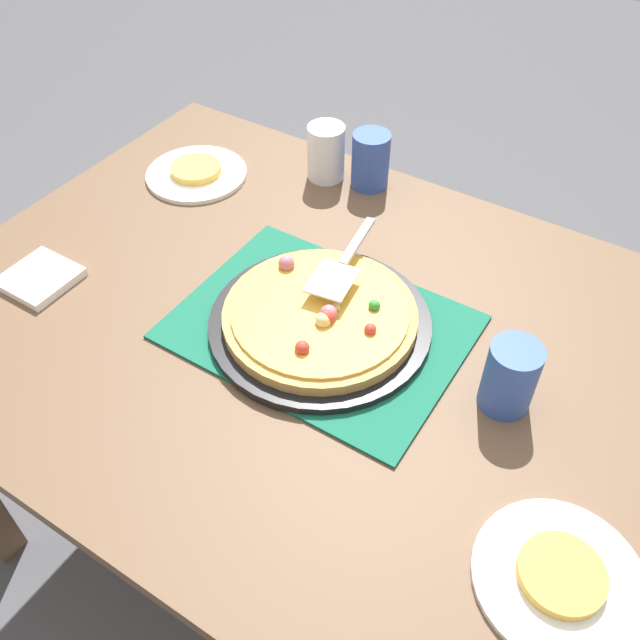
{
  "coord_description": "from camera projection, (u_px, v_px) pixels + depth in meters",
  "views": [
    {
      "loc": [
        0.43,
        -0.68,
        1.59
      ],
      "look_at": [
        0.0,
        0.0,
        0.77
      ],
      "focal_mm": 38.06,
      "sensor_mm": 36.0,
      "label": 1
    }
  ],
  "objects": [
    {
      "name": "cup_corner",
      "position": [
        370.0,
        160.0,
        1.43
      ],
      "size": [
        0.08,
        0.08,
        0.12
      ],
      "primitive_type": "cylinder",
      "color": "#3351AD",
      "rests_on": "dining_table"
    },
    {
      "name": "pizza",
      "position": [
        320.0,
        314.0,
        1.14
      ],
      "size": [
        0.33,
        0.33,
        0.05
      ],
      "color": "tan",
      "rests_on": "pizza_pan"
    },
    {
      "name": "served_slice_right",
      "position": [
        196.0,
        169.0,
        1.48
      ],
      "size": [
        0.11,
        0.11,
        0.02
      ],
      "primitive_type": "cylinder",
      "color": "#EAB747",
      "rests_on": "plate_far_right"
    },
    {
      "name": "placemat",
      "position": [
        320.0,
        327.0,
        1.16
      ],
      "size": [
        0.48,
        0.36,
        0.01
      ],
      "primitive_type": "cube",
      "color": "#145B42",
      "rests_on": "dining_table"
    },
    {
      "name": "ground_plane",
      "position": [
        320.0,
        535.0,
        1.7
      ],
      "size": [
        8.0,
        8.0,
        0.0
      ],
      "primitive_type": "plane",
      "color": "#4C4C51"
    },
    {
      "name": "pizza_server",
      "position": [
        343.0,
        263.0,
        1.18
      ],
      "size": [
        0.08,
        0.23,
        0.01
      ],
      "color": "silver",
      "rests_on": "pizza"
    },
    {
      "name": "plate_near_left",
      "position": [
        559.0,
        579.0,
        0.85
      ],
      "size": [
        0.22,
        0.22,
        0.01
      ],
      "primitive_type": "cylinder",
      "color": "white",
      "rests_on": "dining_table"
    },
    {
      "name": "napkin_stack",
      "position": [
        40.0,
        278.0,
        1.24
      ],
      "size": [
        0.12,
        0.12,
        0.02
      ],
      "primitive_type": "cube",
      "color": "white",
      "rests_on": "dining_table"
    },
    {
      "name": "pizza_pan",
      "position": [
        320.0,
        323.0,
        1.16
      ],
      "size": [
        0.38,
        0.38,
        0.01
      ],
      "primitive_type": "cylinder",
      "color": "black",
      "rests_on": "placemat"
    },
    {
      "name": "cup_far",
      "position": [
        326.0,
        152.0,
        1.45
      ],
      "size": [
        0.08,
        0.08,
        0.12
      ],
      "primitive_type": "cylinder",
      "color": "white",
      "rests_on": "dining_table"
    },
    {
      "name": "dining_table",
      "position": [
        320.0,
        369.0,
        1.24
      ],
      "size": [
        1.4,
        1.0,
        0.75
      ],
      "color": "brown",
      "rests_on": "ground_plane"
    },
    {
      "name": "cup_near",
      "position": [
        510.0,
        377.0,
        1.01
      ],
      "size": [
        0.08,
        0.08,
        0.12
      ],
      "primitive_type": "cylinder",
      "color": "#3351AD",
      "rests_on": "dining_table"
    },
    {
      "name": "plate_far_right",
      "position": [
        197.0,
        174.0,
        1.49
      ],
      "size": [
        0.22,
        0.22,
        0.01
      ],
      "primitive_type": "cylinder",
      "color": "white",
      "rests_on": "dining_table"
    },
    {
      "name": "served_slice_left",
      "position": [
        562.0,
        574.0,
        0.84
      ],
      "size": [
        0.11,
        0.11,
        0.02
      ],
      "primitive_type": "cylinder",
      "color": "gold",
      "rests_on": "plate_near_left"
    }
  ]
}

